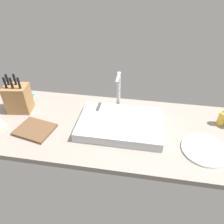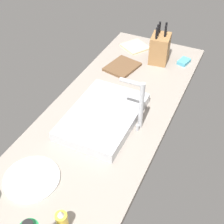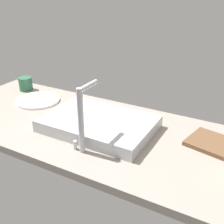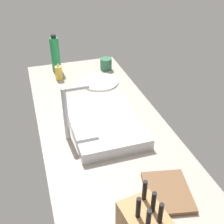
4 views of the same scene
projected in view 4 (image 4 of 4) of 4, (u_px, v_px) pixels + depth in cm
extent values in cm
cube|color=gray|center=(106.00, 134.00, 147.83)|extent=(184.85, 65.75, 3.50)
cube|color=#B7BABF|center=(103.00, 122.00, 148.83)|extent=(50.56, 34.16, 5.69)
cylinder|color=#B7BABF|center=(66.00, 114.00, 134.76)|extent=(2.40, 2.40, 27.74)
cylinder|color=#B7BABF|center=(76.00, 88.00, 129.20)|extent=(2.00, 11.84, 2.00)
cylinder|color=#B7BABF|center=(67.00, 130.00, 144.05)|extent=(1.60, 1.60, 4.00)
cylinder|color=black|center=(161.00, 213.00, 78.62)|extent=(1.58, 1.58, 7.43)
cylinder|color=black|center=(148.00, 220.00, 76.86)|extent=(1.58, 1.58, 7.43)
cylinder|color=black|center=(153.00, 202.00, 81.83)|extent=(1.58, 1.58, 7.43)
cylinder|color=black|center=(138.00, 208.00, 80.19)|extent=(1.58, 1.58, 7.43)
cylinder|color=black|center=(145.00, 190.00, 85.36)|extent=(1.58, 1.58, 7.43)
cube|color=brown|center=(167.00, 192.00, 112.36)|extent=(24.48, 21.31, 1.80)
cylinder|color=gold|center=(59.00, 73.00, 193.69)|extent=(4.71, 4.71, 9.22)
cone|color=silver|center=(58.00, 65.00, 190.39)|extent=(2.59, 2.59, 2.80)
cylinder|color=#1E8E47|center=(55.00, 55.00, 201.11)|extent=(6.31, 6.31, 24.10)
cylinder|color=black|center=(53.00, 36.00, 193.90)|extent=(3.47, 3.47, 2.20)
cylinder|color=white|center=(100.00, 82.00, 191.47)|extent=(25.08, 25.08, 1.20)
cylinder|color=#2D6647|center=(106.00, 64.00, 207.23)|extent=(8.32, 8.32, 8.28)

